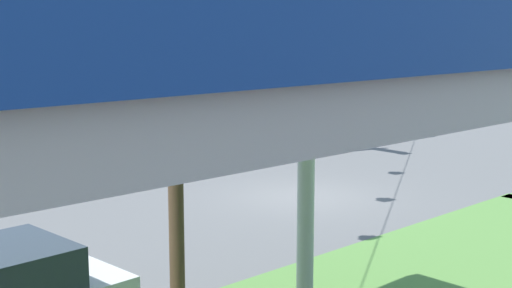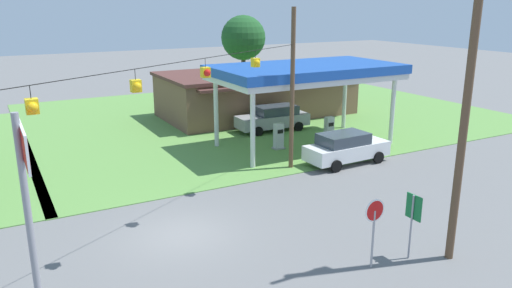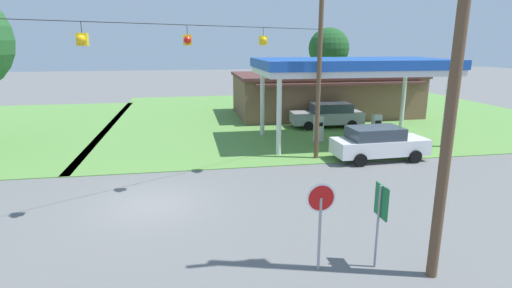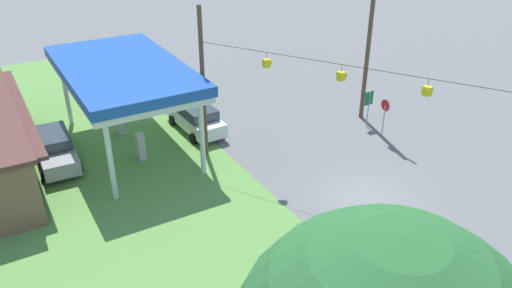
% 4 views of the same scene
% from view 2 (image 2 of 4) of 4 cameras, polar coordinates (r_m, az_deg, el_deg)
% --- Properties ---
extents(ground_plane, '(160.00, 160.00, 0.00)m').
position_cam_2_polar(ground_plane, '(20.12, -8.59, -10.26)').
color(ground_plane, slate).
extents(grass_verge_station_corner, '(36.00, 28.00, 0.04)m').
position_cam_2_polar(grass_verge_station_corner, '(41.03, 0.42, 3.46)').
color(grass_verge_station_corner, '#5B8E42').
rests_on(grass_verge_station_corner, ground).
extents(gas_station_canopy, '(11.49, 6.24, 5.14)m').
position_cam_2_polar(gas_station_canopy, '(31.21, 5.75, 8.09)').
color(gas_station_canopy, silver).
rests_on(gas_station_canopy, ground).
extents(gas_station_store, '(15.15, 8.31, 3.54)m').
position_cam_2_polar(gas_station_store, '(40.53, 0.07, 5.85)').
color(gas_station_store, brown).
rests_on(gas_station_store, ground).
extents(fuel_pump_near, '(0.71, 0.56, 1.64)m').
position_cam_2_polar(fuel_pump_near, '(30.94, 2.60, 0.79)').
color(fuel_pump_near, gray).
rests_on(fuel_pump_near, ground).
extents(fuel_pump_far, '(0.71, 0.56, 1.64)m').
position_cam_2_polar(fuel_pump_far, '(33.04, 8.33, 1.61)').
color(fuel_pump_far, gray).
rests_on(fuel_pump_far, ground).
extents(car_at_pumps_front, '(5.03, 2.25, 1.79)m').
position_cam_2_polar(car_at_pumps_front, '(28.59, 10.23, -0.41)').
color(car_at_pumps_front, white).
rests_on(car_at_pumps_front, ground).
extents(car_at_pumps_rear, '(5.25, 2.25, 1.78)m').
position_cam_2_polar(car_at_pumps_rear, '(35.50, 2.00, 3.00)').
color(car_at_pumps_rear, '#9E9EA3').
rests_on(car_at_pumps_rear, ground).
extents(stop_sign_roadside, '(0.80, 0.08, 2.50)m').
position_cam_2_polar(stop_sign_roadside, '(17.37, 13.36, -8.28)').
color(stop_sign_roadside, '#99999E').
rests_on(stop_sign_roadside, ground).
extents(stop_sign_overhead, '(0.22, 2.49, 6.30)m').
position_cam_2_polar(stop_sign_overhead, '(13.51, -24.76, -4.07)').
color(stop_sign_overhead, gray).
rests_on(stop_sign_overhead, ground).
extents(route_sign, '(0.10, 0.70, 2.40)m').
position_cam_2_polar(route_sign, '(18.38, 17.50, -7.59)').
color(route_sign, gray).
rests_on(route_sign, ground).
extents(utility_pole_main, '(2.20, 0.44, 11.53)m').
position_cam_2_polar(utility_pole_main, '(17.70, 23.28, 6.80)').
color(utility_pole_main, brown).
rests_on(utility_pole_main, ground).
extents(signal_span_gantry, '(16.80, 10.24, 8.62)m').
position_cam_2_polar(signal_span_gantry, '(18.55, -9.16, 2.91)').
color(signal_span_gantry, brown).
rests_on(signal_span_gantry, ground).
extents(tree_behind_station, '(4.38, 4.38, 7.70)m').
position_cam_2_polar(tree_behind_station, '(50.31, -1.47, 12.02)').
color(tree_behind_station, '#4C3828').
rests_on(tree_behind_station, ground).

